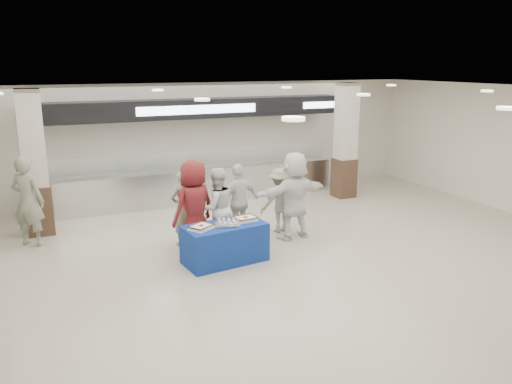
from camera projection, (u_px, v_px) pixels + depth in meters
name	position (u px, v px, depth m)	size (l,w,h in m)	color
ground	(286.00, 274.00, 9.07)	(14.00, 14.00, 0.00)	beige
serving_line	(196.00, 160.00, 13.56)	(8.70, 0.85, 2.80)	silver
column_left	(35.00, 167.00, 10.85)	(0.55, 0.55, 3.20)	#39251A
column_right	(345.00, 144.00, 13.97)	(0.55, 0.55, 3.20)	#39251A
display_table	(225.00, 243.00, 9.53)	(1.55, 0.78, 0.75)	navy
sheet_cake_left	(201.00, 227.00, 9.17)	(0.52, 0.49, 0.09)	white
sheet_cake_right	(245.00, 218.00, 9.67)	(0.44, 0.36, 0.09)	white
cupcake_tray	(227.00, 223.00, 9.43)	(0.53, 0.45, 0.07)	#AAABAF
civilian_maroon	(194.00, 207.00, 9.90)	(0.92, 0.60, 1.89)	maroon
soldier_a	(184.00, 208.00, 10.37)	(0.58, 0.38, 1.60)	gray
chef_tall	(216.00, 208.00, 10.21)	(0.82, 0.64, 1.68)	white
chef_short	(239.00, 201.00, 10.77)	(0.96, 0.40, 1.64)	white
soldier_b	(280.00, 200.00, 11.19)	(0.95, 0.55, 1.47)	gray
civilian_white	(294.00, 196.00, 10.72)	(1.77, 0.56, 1.91)	white
soldier_bg	(28.00, 201.00, 10.28)	(0.70, 0.46, 1.91)	gray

